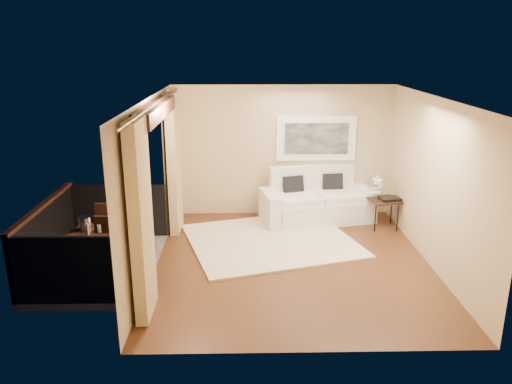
{
  "coord_description": "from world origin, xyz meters",
  "views": [
    {
      "loc": [
        -0.76,
        -7.58,
        3.53
      ],
      "look_at": [
        -0.59,
        0.59,
        1.05
      ],
      "focal_mm": 35.0,
      "sensor_mm": 36.0,
      "label": 1
    }
  ],
  "objects_px": {
    "side_table": "(384,202)",
    "orchid": "(377,187)",
    "bistro_table": "(92,236)",
    "balcony_chair_near": "(108,244)",
    "ice_bucket": "(85,223)",
    "balcony_chair_far": "(111,225)",
    "sofa": "(316,202)"
  },
  "relations": [
    {
      "from": "orchid",
      "to": "side_table",
      "type": "bearing_deg",
      "value": -43.4
    },
    {
      "from": "balcony_chair_near",
      "to": "ice_bucket",
      "type": "bearing_deg",
      "value": 159.89
    },
    {
      "from": "sofa",
      "to": "ice_bucket",
      "type": "bearing_deg",
      "value": -159.65
    },
    {
      "from": "side_table",
      "to": "balcony_chair_near",
      "type": "bearing_deg",
      "value": -155.95
    },
    {
      "from": "balcony_chair_far",
      "to": "ice_bucket",
      "type": "xyz_separation_m",
      "value": [
        -0.2,
        -0.69,
        0.29
      ]
    },
    {
      "from": "balcony_chair_near",
      "to": "ice_bucket",
      "type": "height_order",
      "value": "balcony_chair_near"
    },
    {
      "from": "sofa",
      "to": "ice_bucket",
      "type": "relative_size",
      "value": 11.87
    },
    {
      "from": "balcony_chair_far",
      "to": "ice_bucket",
      "type": "distance_m",
      "value": 0.77
    },
    {
      "from": "balcony_chair_near",
      "to": "bistro_table",
      "type": "bearing_deg",
      "value": 165.77
    },
    {
      "from": "balcony_chair_far",
      "to": "side_table",
      "type": "bearing_deg",
      "value": -167.5
    },
    {
      "from": "side_table",
      "to": "orchid",
      "type": "bearing_deg",
      "value": 136.6
    },
    {
      "from": "side_table",
      "to": "bistro_table",
      "type": "height_order",
      "value": "bistro_table"
    },
    {
      "from": "bistro_table",
      "to": "balcony_chair_near",
      "type": "height_order",
      "value": "balcony_chair_near"
    },
    {
      "from": "orchid",
      "to": "bistro_table",
      "type": "height_order",
      "value": "orchid"
    },
    {
      "from": "bistro_table",
      "to": "balcony_chair_far",
      "type": "height_order",
      "value": "balcony_chair_far"
    },
    {
      "from": "sofa",
      "to": "side_table",
      "type": "bearing_deg",
      "value": -33.99
    },
    {
      "from": "side_table",
      "to": "balcony_chair_near",
      "type": "distance_m",
      "value": 5.24
    },
    {
      "from": "balcony_chair_far",
      "to": "balcony_chair_near",
      "type": "xyz_separation_m",
      "value": [
        0.18,
        -0.87,
        0.01
      ]
    },
    {
      "from": "bistro_table",
      "to": "side_table",
      "type": "bearing_deg",
      "value": 22.07
    },
    {
      "from": "bistro_table",
      "to": "sofa",
      "type": "bearing_deg",
      "value": 34.07
    },
    {
      "from": "balcony_chair_near",
      "to": "ice_bucket",
      "type": "relative_size",
      "value": 5.01
    },
    {
      "from": "side_table",
      "to": "balcony_chair_near",
      "type": "xyz_separation_m",
      "value": [
        -4.79,
        -2.14,
        0.05
      ]
    },
    {
      "from": "sofa",
      "to": "balcony_chair_far",
      "type": "height_order",
      "value": "sofa"
    },
    {
      "from": "sofa",
      "to": "bistro_table",
      "type": "height_order",
      "value": "sofa"
    },
    {
      "from": "orchid",
      "to": "ice_bucket",
      "type": "relative_size",
      "value": 2.18
    },
    {
      "from": "bistro_table",
      "to": "balcony_chair_far",
      "type": "relative_size",
      "value": 0.77
    },
    {
      "from": "sofa",
      "to": "orchid",
      "type": "bearing_deg",
      "value": -30.88
    },
    {
      "from": "orchid",
      "to": "balcony_chair_far",
      "type": "distance_m",
      "value": 5.04
    },
    {
      "from": "side_table",
      "to": "orchid",
      "type": "height_order",
      "value": "orchid"
    },
    {
      "from": "side_table",
      "to": "bistro_table",
      "type": "xyz_separation_m",
      "value": [
        -5.05,
        -2.05,
        0.15
      ]
    },
    {
      "from": "ice_bucket",
      "to": "bistro_table",
      "type": "bearing_deg",
      "value": -36.4
    },
    {
      "from": "sofa",
      "to": "orchid",
      "type": "relative_size",
      "value": 5.45
    }
  ]
}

